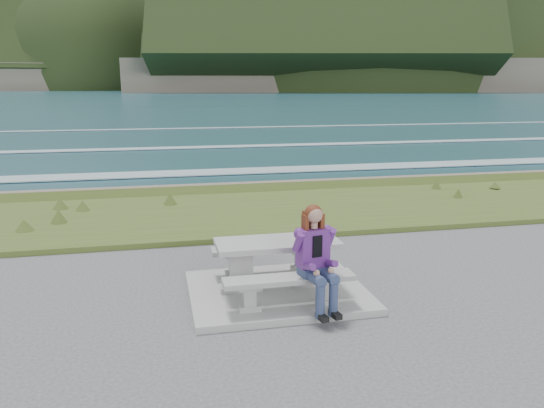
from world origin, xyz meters
name	(u,v)px	position (x,y,z in m)	size (l,w,h in m)	color
concrete_slab	(277,292)	(0.00, 0.00, 0.05)	(2.60, 2.10, 0.10)	#A8A7A3
picnic_table	(277,251)	(0.00, 0.00, 0.68)	(1.80, 0.75, 0.75)	#A8A7A3
bench_landward	(289,284)	(0.00, -0.70, 0.45)	(1.80, 0.35, 0.45)	#A8A7A3
bench_seaward	(268,252)	(0.00, 0.70, 0.45)	(1.80, 0.35, 0.45)	#A8A7A3
grass_verge	(231,216)	(0.00, 5.00, 0.00)	(160.00, 4.50, 0.22)	#41531F
shore_drop	(217,192)	(0.00, 7.90, 0.00)	(160.00, 0.80, 2.20)	brown
ocean	(185,165)	(0.00, 25.09, -1.74)	(1600.00, 1600.00, 0.09)	#21505E
headland_range	(397,75)	(190.18, 398.14, 9.96)	(729.83, 363.95, 231.90)	brown
seated_woman	(318,273)	(0.36, -0.83, 0.63)	(0.52, 0.77, 1.43)	navy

